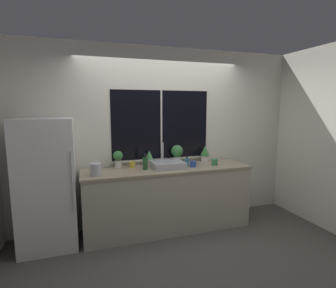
# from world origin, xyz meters

# --- Properties ---
(ground_plane) EXTENTS (14.00, 14.00, 0.00)m
(ground_plane) POSITION_xyz_m (0.00, 0.00, 0.00)
(ground_plane) COLOR #4C4742
(wall_back) EXTENTS (8.00, 0.09, 2.70)m
(wall_back) POSITION_xyz_m (0.00, 0.66, 1.35)
(wall_back) COLOR silver
(wall_back) RESTS_ON ground_plane
(wall_left) EXTENTS (0.06, 7.00, 2.70)m
(wall_left) POSITION_xyz_m (-2.24, 1.50, 1.35)
(wall_left) COLOR silver
(wall_left) RESTS_ON ground_plane
(wall_right) EXTENTS (0.06, 7.00, 2.70)m
(wall_right) POSITION_xyz_m (2.24, 1.50, 1.35)
(wall_right) COLOR silver
(wall_right) RESTS_ON ground_plane
(counter) EXTENTS (2.44, 0.61, 0.93)m
(counter) POSITION_xyz_m (0.00, 0.30, 0.47)
(counter) COLOR #B2A893
(counter) RESTS_ON ground_plane
(refrigerator) EXTENTS (0.70, 0.63, 1.67)m
(refrigerator) POSITION_xyz_m (-1.61, 0.32, 0.84)
(refrigerator) COLOR silver
(refrigerator) RESTS_ON ground_plane
(sink) EXTENTS (0.46, 0.45, 0.34)m
(sink) POSITION_xyz_m (0.00, 0.32, 0.98)
(sink) COLOR #ADADB2
(sink) RESTS_ON counter
(potted_plant_far_left) EXTENTS (0.14, 0.14, 0.25)m
(potted_plant_far_left) POSITION_xyz_m (-0.69, 0.52, 1.08)
(potted_plant_far_left) COLOR silver
(potted_plant_far_left) RESTS_ON counter
(potted_plant_center_left) EXTENTS (0.12, 0.12, 0.23)m
(potted_plant_center_left) POSITION_xyz_m (-0.22, 0.52, 1.05)
(potted_plant_center_left) COLOR silver
(potted_plant_center_left) RESTS_ON counter
(potted_plant_center_right) EXTENTS (0.18, 0.18, 0.29)m
(potted_plant_center_right) POSITION_xyz_m (0.22, 0.52, 1.10)
(potted_plant_center_right) COLOR silver
(potted_plant_center_right) RESTS_ON counter
(potted_plant_far_right) EXTENTS (0.14, 0.14, 0.26)m
(potted_plant_far_right) POSITION_xyz_m (0.70, 0.52, 1.07)
(potted_plant_far_right) COLOR silver
(potted_plant_far_right) RESTS_ON counter
(soap_bottle) EXTENTS (0.06, 0.06, 0.14)m
(soap_bottle) POSITION_xyz_m (0.32, 0.35, 0.99)
(soap_bottle) COLOR teal
(soap_bottle) RESTS_ON counter
(bottle_tall) EXTENTS (0.07, 0.07, 0.23)m
(bottle_tall) POSITION_xyz_m (-0.33, 0.30, 1.03)
(bottle_tall) COLOR #235128
(bottle_tall) RESTS_ON counter
(mug_blue) EXTENTS (0.10, 0.10, 0.08)m
(mug_blue) POSITION_xyz_m (0.37, 0.23, 0.97)
(mug_blue) COLOR #3351AD
(mug_blue) RESTS_ON counter
(mug_green) EXTENTS (0.09, 0.09, 0.09)m
(mug_green) POSITION_xyz_m (0.73, 0.25, 0.98)
(mug_green) COLOR #38844C
(mug_green) RESTS_ON counter
(mug_yellow) EXTENTS (0.08, 0.08, 0.09)m
(mug_yellow) POSITION_xyz_m (-0.49, 0.47, 0.98)
(mug_yellow) COLOR gold
(mug_yellow) RESTS_ON counter
(kettle) EXTENTS (0.14, 0.14, 0.18)m
(kettle) POSITION_xyz_m (-1.02, 0.18, 1.02)
(kettle) COLOR #B2B2B7
(kettle) RESTS_ON counter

